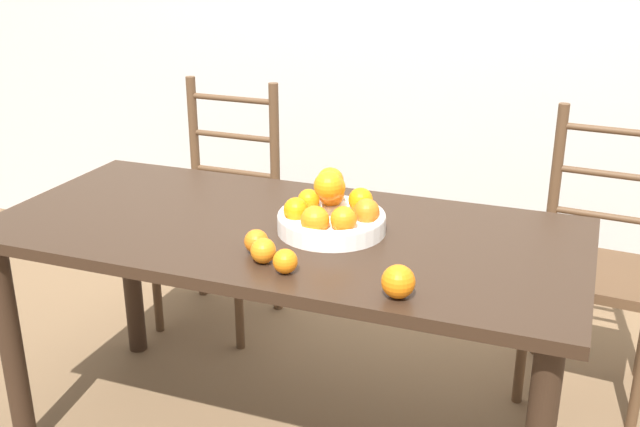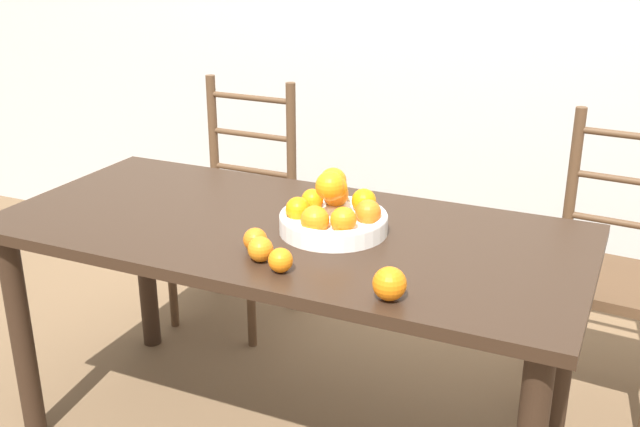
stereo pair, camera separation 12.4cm
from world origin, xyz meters
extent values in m
cube|color=black|center=(0.00, 0.00, 0.74)|extent=(1.74, 0.80, 0.03)
cylinder|color=black|center=(-0.79, -0.32, 0.36)|extent=(0.07, 0.07, 0.72)
cylinder|color=black|center=(-0.79, 0.32, 0.36)|extent=(0.07, 0.07, 0.72)
cylinder|color=black|center=(0.79, 0.32, 0.36)|extent=(0.07, 0.07, 0.72)
cylinder|color=white|center=(0.14, 0.01, 0.78)|extent=(0.31, 0.31, 0.05)
torus|color=white|center=(0.14, 0.01, 0.81)|extent=(0.31, 0.31, 0.02)
sphere|color=orange|center=(0.25, 0.02, 0.83)|extent=(0.07, 0.07, 0.07)
sphere|color=orange|center=(0.20, 0.10, 0.83)|extent=(0.07, 0.07, 0.07)
sphere|color=orange|center=(0.11, 0.11, 0.84)|extent=(0.08, 0.08, 0.08)
sphere|color=orange|center=(0.05, 0.06, 0.83)|extent=(0.07, 0.07, 0.07)
sphere|color=orange|center=(0.05, -0.03, 0.83)|extent=(0.07, 0.07, 0.07)
sphere|color=orange|center=(0.13, -0.09, 0.83)|extent=(0.08, 0.08, 0.08)
sphere|color=orange|center=(0.21, -0.07, 0.83)|extent=(0.07, 0.07, 0.07)
sphere|color=orange|center=(0.15, 0.01, 0.89)|extent=(0.07, 0.07, 0.07)
sphere|color=orange|center=(0.13, 0.05, 0.90)|extent=(0.08, 0.08, 0.08)
sphere|color=orange|center=(0.14, -0.01, 0.90)|extent=(0.08, 0.08, 0.08)
sphere|color=orange|center=(0.43, -0.32, 0.80)|extent=(0.08, 0.08, 0.08)
sphere|color=orange|center=(0.01, -0.20, 0.79)|extent=(0.07, 0.07, 0.07)
sphere|color=orange|center=(0.05, -0.25, 0.79)|extent=(0.07, 0.07, 0.07)
sphere|color=orange|center=(0.13, -0.29, 0.79)|extent=(0.06, 0.06, 0.06)
cylinder|color=#513823|center=(-0.79, 0.48, 0.22)|extent=(0.04, 0.04, 0.44)
cylinder|color=#513823|center=(-0.41, 0.47, 0.22)|extent=(0.04, 0.04, 0.44)
cylinder|color=#513823|center=(-0.78, 0.84, 0.50)|extent=(0.04, 0.04, 1.00)
cylinder|color=#513823|center=(-0.40, 0.83, 0.50)|extent=(0.04, 0.04, 1.00)
cube|color=#513823|center=(-0.59, 0.66, 0.46)|extent=(0.43, 0.41, 0.04)
cylinder|color=#513823|center=(-0.59, 0.84, 0.61)|extent=(0.38, 0.03, 0.02)
cylinder|color=#513823|center=(-0.59, 0.84, 0.77)|extent=(0.38, 0.03, 0.02)
cylinder|color=#513823|center=(-0.59, 0.84, 0.93)|extent=(0.38, 0.03, 0.02)
cylinder|color=#513823|center=(0.68, 0.49, 0.22)|extent=(0.04, 0.04, 0.44)
cylinder|color=#513823|center=(0.71, 0.85, 0.50)|extent=(0.04, 0.04, 1.00)
cube|color=#513823|center=(0.88, 0.66, 0.46)|extent=(0.45, 0.43, 0.04)
cylinder|color=#513823|center=(0.90, 0.84, 0.61)|extent=(0.38, 0.06, 0.02)
cylinder|color=#513823|center=(0.90, 0.84, 0.77)|extent=(0.38, 0.06, 0.02)
cylinder|color=#513823|center=(0.90, 0.84, 0.93)|extent=(0.38, 0.06, 0.02)
camera|label=1|loc=(0.82, -1.87, 1.57)|focal=42.00mm
camera|label=2|loc=(0.94, -1.82, 1.57)|focal=42.00mm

